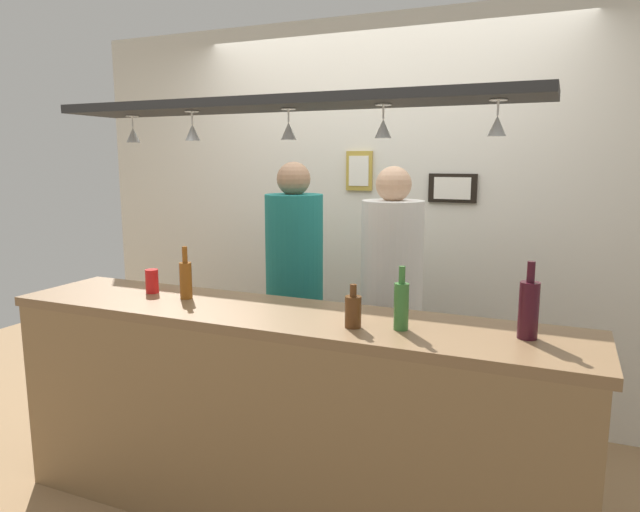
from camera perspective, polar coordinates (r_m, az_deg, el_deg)
name	(u,v)px	position (r m, az deg, el deg)	size (l,w,h in m)	color
ground_plane	(313,478)	(3.26, -0.75, -21.39)	(8.00, 8.00, 0.00)	olive
back_wall	(379,217)	(3.84, 5.96, 3.90)	(4.40, 0.06, 2.60)	silver
bar_counter	(265,393)	(2.55, -5.56, -13.55)	(2.70, 0.55, 1.00)	brown
overhead_glass_rack	(283,103)	(2.53, -3.73, 15.04)	(2.20, 0.36, 0.04)	black
hanging_wineglass_far_left	(133,134)	(3.07, -18.26, 11.55)	(0.07, 0.07, 0.13)	silver
hanging_wineglass_left	(193,131)	(2.71, -12.68, 12.11)	(0.07, 0.07, 0.13)	silver
hanging_wineglass_center_left	(289,130)	(2.53, -3.17, 12.52)	(0.07, 0.07, 0.13)	silver
hanging_wineglass_center	(383,127)	(2.34, 6.36, 12.71)	(0.07, 0.07, 0.13)	silver
hanging_wineglass_center_right	(497,125)	(2.24, 17.36, 12.48)	(0.07, 0.07, 0.13)	silver
person_middle_teal_shirt	(294,275)	(3.38, -2.59, -1.89)	(0.34, 0.34, 1.67)	#2D334C
person_right_white_patterned_shirt	(391,286)	(3.17, 7.18, -2.99)	(0.34, 0.34, 1.65)	#2D334C
bottle_beer_amber_tall	(186,279)	(2.86, -13.33, -2.23)	(0.06, 0.06, 0.26)	brown
bottle_beer_green_import	(401,305)	(2.30, 8.16, -4.85)	(0.06, 0.06, 0.26)	#336B2D
bottle_wine_dark_red	(529,308)	(2.31, 20.22, -4.96)	(0.08, 0.08, 0.30)	#380F19
bottle_beer_brown_stubby	(353,311)	(2.32, 3.34, -5.49)	(0.07, 0.07, 0.18)	#512D14
drink_can	(152,281)	(3.04, -16.51, -2.44)	(0.07, 0.07, 0.12)	red
picture_frame_crest	(359,171)	(3.82, 3.96, 8.53)	(0.18, 0.02, 0.26)	#B29338
picture_frame_lower_pair	(452,188)	(3.67, 13.16, 6.65)	(0.30, 0.02, 0.18)	black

